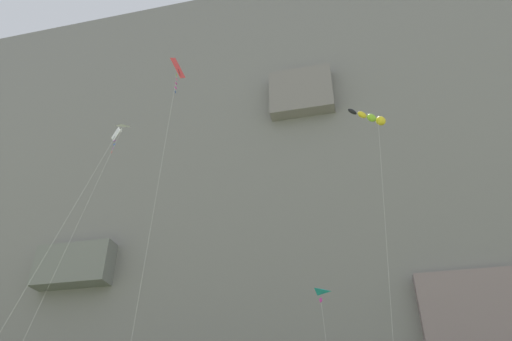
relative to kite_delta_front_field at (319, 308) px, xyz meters
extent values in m
cube|color=slate|center=(-2.00, 33.92, 25.68)|extent=(180.00, 30.66, 76.35)
cube|color=slate|center=(-32.87, 17.73, 12.72)|extent=(10.42, 3.35, 5.46)
cube|color=slate|center=(-2.00, 18.78, 36.54)|extent=(9.08, 4.34, 7.80)
cube|color=gray|center=(17.11, 19.05, 3.73)|extent=(16.84, 3.98, 8.67)
pyramid|color=teal|center=(-0.08, 0.13, 0.60)|extent=(1.32, 1.29, 0.30)
cube|color=#CC3399|center=(0.16, -0.13, 0.56)|extent=(0.26, 0.29, 0.37)
cube|color=red|center=(-8.92, -9.01, 17.03)|extent=(0.57, 2.06, 2.05)
cylinder|color=black|center=(-8.92, -9.01, 17.03)|extent=(0.56, 0.03, 1.66)
cube|color=#8CCC33|center=(-8.97, -9.01, 16.25)|extent=(0.08, 0.25, 0.12)
cube|color=pink|center=(-8.92, -9.01, 15.82)|extent=(0.03, 0.25, 0.12)
cube|color=#CC3399|center=(-8.90, -9.01, 15.38)|extent=(0.05, 0.25, 0.12)
cube|color=#CC3399|center=(-8.90, -9.01, 14.95)|extent=(0.08, 0.25, 0.12)
cube|color=blue|center=(-8.89, -9.01, 14.51)|extent=(0.08, 0.25, 0.12)
cylinder|color=silver|center=(-9.18, -9.59, 2.20)|extent=(0.53, 1.16, 29.15)
cube|color=white|center=(-11.66, -11.44, 9.17)|extent=(1.18, 0.93, 1.45)
cylinder|color=black|center=(-11.66, -11.44, 9.17)|extent=(0.15, 0.28, 1.18)
cube|color=purple|center=(-11.66, -11.44, 8.62)|extent=(0.17, 0.07, 0.09)
cube|color=blue|center=(-11.62, -11.44, 8.32)|extent=(0.17, 0.06, 0.09)
cube|color=purple|center=(-11.66, -11.44, 8.02)|extent=(0.14, 0.13, 0.09)
cube|color=red|center=(-11.70, -11.44, 7.71)|extent=(0.14, 0.13, 0.09)
cylinder|color=silver|center=(-13.10, -14.05, -1.69)|extent=(2.89, 5.23, 21.37)
pyramid|color=white|center=(-14.05, -7.29, 13.27)|extent=(1.23, 0.97, 0.30)
cube|color=white|center=(-14.16, -6.97, 13.25)|extent=(0.14, 0.33, 0.36)
cylinder|color=silver|center=(-15.24, -9.51, 0.43)|extent=(2.18, 5.08, 25.62)
ellipsoid|color=yellow|center=(6.20, -3.27, 13.48)|extent=(1.14, 1.14, 0.80)
ellipsoid|color=#8CCC33|center=(5.49, -3.98, 13.35)|extent=(1.04, 1.04, 0.68)
ellipsoid|color=yellow|center=(4.78, -4.68, 13.22)|extent=(0.94, 0.94, 0.55)
ellipsoid|color=black|center=(4.06, -5.39, 13.10)|extent=(0.83, 0.83, 0.42)
cylinder|color=silver|center=(4.88, -4.69, 0.44)|extent=(2.24, 2.44, 25.64)
camera|label=1|loc=(3.15, -33.97, -9.92)|focal=33.16mm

